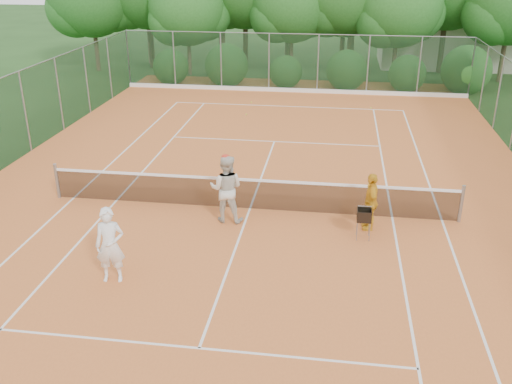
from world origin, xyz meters
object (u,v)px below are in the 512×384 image
player_white (110,245)px  ball_hopper (364,216)px  player_center_grp (226,188)px  player_yellow (371,201)px

player_white → ball_hopper: player_white is taller
ball_hopper → player_white: bearing=-170.0°
player_center_grp → player_white: bearing=-120.1°
player_white → player_yellow: player_white is taller
player_center_grp → ball_hopper: player_center_grp is taller
player_white → player_yellow: (5.95, 3.52, -0.10)m
player_center_grp → player_yellow: bearing=0.9°
player_white → player_center_grp: player_center_grp is taller
player_white → player_center_grp: 3.99m
player_center_grp → ball_hopper: bearing=-8.3°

